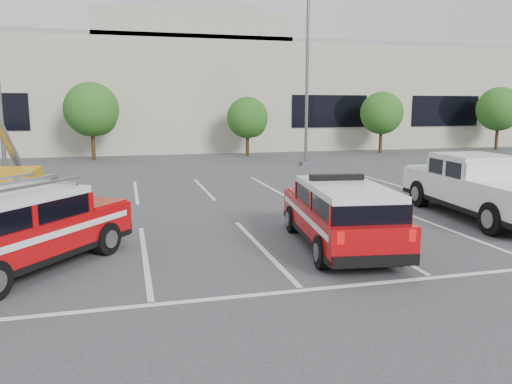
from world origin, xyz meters
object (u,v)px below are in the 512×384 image
white_pickup (481,193)px  light_pole_mid (307,73)px  convention_building (163,90)px  utility_rig (1,199)px  tree_far_right (499,111)px  fire_chief_suv (340,219)px  tree_mid_left (93,111)px  tree_mid_right (249,119)px  tree_right (382,115)px  ladder_suv (19,236)px

white_pickup → light_pole_mid: bearing=95.9°
convention_building → light_pole_mid: bearing=-66.7°
light_pole_mid → utility_rig: bearing=-139.7°
convention_building → white_pickup: (7.08, -30.29, -3.98)m
tree_far_right → fire_chief_suv: tree_far_right is taller
utility_rig → tree_far_right: bearing=31.2°
convention_building → fire_chief_suv: (1.63, -32.29, -4.02)m
convention_building → tree_mid_left: size_ratio=12.38×
tree_mid_right → tree_right: bearing=0.0°
tree_mid_left → light_pole_mid: light_pole_mid is taller
convention_building → light_pole_mid: (6.82, -15.86, 0.47)m
light_pole_mid → ladder_suv: size_ratio=2.10×
fire_chief_suv → ladder_suv: (-6.98, 0.07, 0.05)m
light_pole_mid → white_pickup: bearing=-89.0°
tree_right → ladder_suv: size_ratio=0.91×
tree_far_right → ladder_suv: 37.72m
tree_mid_right → utility_rig: 21.14m
tree_mid_right → ladder_suv: (-10.26, -22.40, -1.76)m
tree_mid_right → tree_right: tree_right is taller
tree_right → white_pickup: (-7.83, -20.47, -2.03)m
tree_right → tree_mid_left: bearing=180.0°
light_pole_mid → convention_building: bearing=113.3°
tree_mid_left → fire_chief_suv: size_ratio=0.96×
tree_right → utility_rig: tree_right is taller
light_pole_mid → tree_right: bearing=36.8°
fire_chief_suv → tree_far_right: bearing=51.3°
tree_right → light_pole_mid: 10.38m
tree_far_right → white_pickup: bearing=-131.1°
convention_building → tree_far_right: size_ratio=12.38×
fire_chief_suv → white_pickup: bearing=27.4°
tree_mid_left → tree_mid_right: bearing=-0.0°
tree_mid_left → light_pole_mid: (11.91, -6.05, 2.14)m
tree_mid_right → light_pole_mid: (1.91, -6.05, 2.68)m
tree_mid_right → tree_far_right: size_ratio=0.82×
white_pickup → tree_far_right: bearing=53.8°
tree_right → white_pickup: size_ratio=0.71×
convention_building → utility_rig: (-6.74, -27.37, -4.04)m
utility_rig → tree_right: bearing=41.2°
tree_mid_right → light_pole_mid: light_pole_mid is taller
tree_mid_left → tree_right: bearing=-0.0°
tree_mid_right → ladder_suv: 24.70m
ladder_suv → utility_rig: utility_rig is taller
tree_mid_left → tree_right: tree_mid_left is taller
convention_building → tree_right: convention_building is taller
tree_mid_right → ladder_suv: tree_mid_right is taller
tree_far_right → tree_mid_left: bearing=180.0°
ladder_suv → tree_right: bearing=84.9°
tree_mid_right → light_pole_mid: size_ratio=0.39×
convention_building → utility_rig: 28.47m
tree_right → tree_far_right: 10.00m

